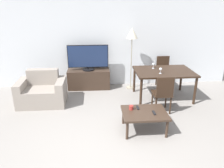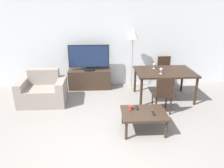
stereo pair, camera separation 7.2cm
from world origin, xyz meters
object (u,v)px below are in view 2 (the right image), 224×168
(dining_table, at_px, (164,74))
(remote_primary, at_px, (153,113))
(dining_chair_near, at_px, (163,93))
(cup_white_near, at_px, (131,108))
(tv_stand, at_px, (90,79))
(dining_chair_far, at_px, (164,70))
(floor_lamp, at_px, (133,37))
(armchair, at_px, (43,92))
(remote_secondary, at_px, (137,108))
(wine_glass_center, at_px, (161,70))
(wine_glass_left, at_px, (154,65))
(tv, at_px, (89,57))
(coffee_table, at_px, (144,114))

(dining_table, xyz_separation_m, remote_primary, (-0.64, -1.55, -0.25))
(dining_table, distance_m, dining_chair_near, 0.87)
(dining_chair_near, relative_size, cup_white_near, 10.56)
(tv_stand, relative_size, dining_chair_far, 1.34)
(cup_white_near, bearing_deg, floor_lamp, 81.05)
(armchair, height_order, remote_secondary, armchair)
(dining_chair_near, height_order, wine_glass_center, dining_chair_near)
(armchair, relative_size, cup_white_near, 13.37)
(tv_stand, relative_size, wine_glass_left, 8.05)
(tv_stand, distance_m, dining_table, 2.10)
(armchair, relative_size, tv_stand, 0.94)
(armchair, relative_size, dining_chair_far, 1.27)
(remote_secondary, xyz_separation_m, wine_glass_center, (0.74, 1.10, 0.43))
(remote_primary, relative_size, wine_glass_center, 1.03)
(remote_primary, relative_size, cup_white_near, 1.81)
(tv, distance_m, dining_chair_far, 2.19)
(coffee_table, xyz_separation_m, floor_lamp, (0.09, 2.22, 1.12))
(dining_table, distance_m, remote_primary, 1.70)
(floor_lamp, relative_size, remote_secondary, 11.34)
(dining_chair_near, distance_m, wine_glass_center, 0.69)
(remote_secondary, bearing_deg, tv_stand, 115.08)
(dining_chair_near, xyz_separation_m, floor_lamp, (-0.46, 1.54, 0.97))
(tv_stand, relative_size, dining_chair_near, 1.34)
(coffee_table, xyz_separation_m, dining_table, (0.80, 1.49, 0.31))
(armchair, height_order, wine_glass_center, wine_glass_center)
(dining_chair_far, height_order, wine_glass_left, dining_chair_far)
(tv_stand, xyz_separation_m, dining_table, (1.90, -0.82, 0.38))
(dining_table, relative_size, cup_white_near, 17.27)
(dining_chair_far, distance_m, cup_white_near, 2.53)
(tv, distance_m, floor_lamp, 1.32)
(remote_secondary, bearing_deg, floor_lamp, 84.56)
(dining_chair_far, height_order, remote_primary, dining_chair_far)
(tv, distance_m, dining_chair_near, 2.35)
(tv_stand, distance_m, wine_glass_left, 1.87)
(remote_primary, bearing_deg, remote_secondary, 138.05)
(armchair, xyz_separation_m, floor_lamp, (2.29, 0.83, 1.17))
(remote_secondary, distance_m, wine_glass_center, 1.39)
(tv, bearing_deg, dining_chair_far, 0.01)
(dining_chair_near, bearing_deg, coffee_table, -129.38)
(floor_lamp, bearing_deg, cup_white_near, -98.95)
(tv, height_order, wine_glass_left, tv)
(coffee_table, xyz_separation_m, dining_chair_far, (1.05, 2.30, 0.15))
(remote_primary, height_order, remote_secondary, same)
(floor_lamp, bearing_deg, coffee_table, -92.45)
(dining_chair_far, bearing_deg, wine_glass_left, -128.27)
(tv_stand, distance_m, floor_lamp, 1.69)
(armchair, bearing_deg, tv, 39.84)
(dining_chair_far, distance_m, floor_lamp, 1.37)
(dining_chair_far, bearing_deg, tv, -179.99)
(floor_lamp, distance_m, wine_glass_left, 0.95)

